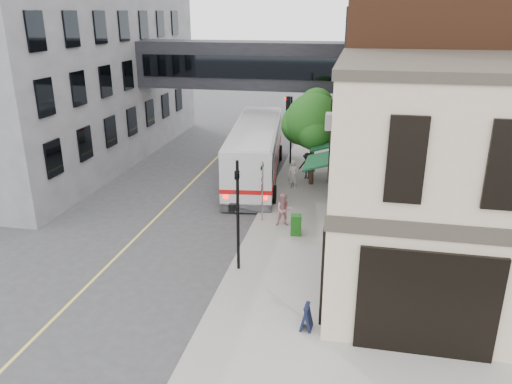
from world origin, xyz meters
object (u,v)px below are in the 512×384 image
at_px(pedestrian_a, 293,174).
at_px(sandwich_board, 307,317).
at_px(bus, 256,149).
at_px(newspaper_box, 296,225).
at_px(pedestrian_c, 307,166).
at_px(pedestrian_b, 284,210).

relative_size(pedestrian_a, sandwich_board, 1.83).
height_order(bus, sandwich_board, bus).
bearing_deg(newspaper_box, sandwich_board, -87.54).
height_order(bus, pedestrian_c, bus).
bearing_deg(bus, pedestrian_a, -35.53).
distance_m(pedestrian_a, sandwich_board, 13.77).
distance_m(newspaper_box, sandwich_board, 7.27).
height_order(pedestrian_b, pedestrian_c, pedestrian_c).
bearing_deg(bus, pedestrian_c, 1.11).
relative_size(bus, pedestrian_a, 7.63).
distance_m(bus, pedestrian_a, 3.30).
xyz_separation_m(pedestrian_c, newspaper_box, (0.38, -8.32, -0.33)).
relative_size(pedestrian_a, newspaper_box, 1.69).
distance_m(pedestrian_b, sandwich_board, 8.33).
bearing_deg(pedestrian_b, sandwich_board, -88.65).
relative_size(pedestrian_b, sandwich_board, 1.80).
xyz_separation_m(pedestrian_a, pedestrian_c, (0.62, 1.91, -0.01)).
distance_m(bus, newspaper_box, 9.09).
bearing_deg(newspaper_box, bus, 105.96).
bearing_deg(pedestrian_c, pedestrian_a, -91.29).
height_order(newspaper_box, sandwich_board, newspaper_box).
bearing_deg(pedestrian_b, pedestrian_c, 75.26).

